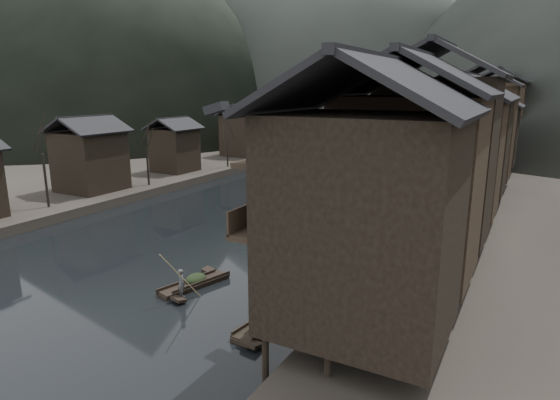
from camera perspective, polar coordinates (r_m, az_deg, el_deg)
The scene contains 12 objects.
water at distance 36.17m, azimuth -12.94°, elevation -6.57°, with size 300.00×300.00×0.00m, color black.
left_bank at distance 87.96m, azimuth -12.86°, elevation 5.61°, with size 40.00×200.00×1.20m, color #2D2823.
stilt_houses at distance 44.79m, azimuth 21.62°, elevation 8.27°, with size 9.00×67.60×15.32m.
left_houses at distance 63.08m, azimuth -15.13°, elevation 7.11°, with size 8.10×53.20×8.73m.
bare_trees at distance 65.40m, azimuth -9.15°, elevation 8.19°, with size 3.72×74.06×7.44m.
moored_sampans at distance 44.13m, azimuth 13.11°, elevation -2.63°, with size 3.04×48.67×0.47m.
midriver_boats at distance 72.92m, azimuth 12.44°, elevation 3.74°, with size 14.33×28.46×0.44m.
stone_bridge at distance 100.06m, azimuth 15.61°, elevation 8.98°, with size 40.00×6.00×9.00m.
hero_sampan at distance 30.36m, azimuth -10.37°, elevation -10.02°, with size 2.29×5.26×0.44m.
cargo_heap at distance 30.34m, azimuth -10.23°, elevation -8.84°, with size 1.15×1.50×0.69m, color black.
boatman at distance 28.42m, azimuth -11.96°, elevation -9.40°, with size 0.62×0.41×1.70m, color #515153.
bamboo_pole at distance 27.38m, azimuth -11.91°, elevation -4.33°, with size 0.06×0.06×4.49m, color #8C7A51.
Camera 1 is at (22.96, -25.13, 12.23)m, focal length 30.00 mm.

